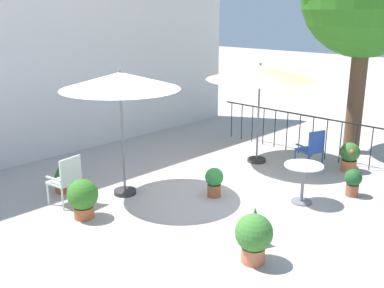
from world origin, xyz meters
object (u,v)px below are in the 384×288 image
(potted_plant_3, at_px, (353,181))
(potted_plant_4, at_px, (254,236))
(potted_plant_7, at_px, (83,197))
(cafe_table_0, at_px, (303,176))
(potted_plant_5, at_px, (214,181))
(patio_chair_1, at_px, (67,178))
(potted_plant_0, at_px, (62,175))
(patio_chair_0, at_px, (312,148))
(potted_plant_2, at_px, (255,225))
(patio_umbrella_1, at_px, (120,82))
(potted_plant_1, at_px, (349,156))
(patio_umbrella_0, at_px, (260,73))

(potted_plant_3, xyz_separation_m, potted_plant_4, (-3.32, -0.08, 0.11))
(potted_plant_3, relative_size, potted_plant_7, 0.77)
(cafe_table_0, height_order, potted_plant_3, cafe_table_0)
(potted_plant_5, bearing_deg, patio_chair_1, 142.30)
(potted_plant_7, bearing_deg, potted_plant_3, -34.85)
(cafe_table_0, xyz_separation_m, potted_plant_0, (-2.85, 3.71, -0.16))
(cafe_table_0, xyz_separation_m, potted_plant_5, (-0.92, 1.39, -0.20))
(patio_chair_0, xyz_separation_m, potted_plant_2, (-3.68, -1.13, -0.20))
(patio_umbrella_1, height_order, potted_plant_5, patio_umbrella_1)
(potted_plant_1, xyz_separation_m, potted_plant_7, (-5.50, 2.22, 0.02))
(patio_chair_1, distance_m, potted_plant_1, 6.12)
(potted_plant_1, height_order, potted_plant_2, potted_plant_1)
(potted_plant_2, bearing_deg, potted_plant_5, 59.73)
(potted_plant_0, height_order, potted_plant_7, potted_plant_7)
(patio_chair_1, distance_m, potted_plant_3, 5.46)
(patio_umbrella_1, distance_m, potted_plant_4, 3.82)
(patio_umbrella_1, bearing_deg, potted_plant_2, -87.32)
(potted_plant_1, height_order, potted_plant_7, potted_plant_7)
(cafe_table_0, height_order, potted_plant_2, cafe_table_0)
(potted_plant_3, distance_m, potted_plant_5, 2.70)
(potted_plant_3, bearing_deg, patio_chair_0, 59.82)
(patio_umbrella_0, xyz_separation_m, potted_plant_1, (0.90, -1.89, -1.76))
(patio_umbrella_0, height_order, potted_plant_4, patio_umbrella_0)
(patio_umbrella_1, bearing_deg, potted_plant_3, -47.18)
(potted_plant_1, height_order, potted_plant_3, potted_plant_1)
(potted_plant_3, distance_m, potted_plant_7, 5.12)
(potted_plant_3, bearing_deg, potted_plant_1, 28.38)
(patio_chair_0, height_order, potted_plant_7, patio_chair_0)
(potted_plant_0, xyz_separation_m, potted_plant_2, (0.93, -4.02, -0.04))
(patio_chair_1, bearing_deg, potted_plant_1, -28.46)
(patio_umbrella_1, bearing_deg, potted_plant_1, -30.69)
(patio_chair_1, bearing_deg, potted_plant_0, 67.35)
(patio_umbrella_1, height_order, cafe_table_0, patio_umbrella_1)
(potted_plant_3, bearing_deg, patio_chair_1, 138.45)
(potted_plant_5, bearing_deg, potted_plant_2, -120.27)
(patio_umbrella_1, distance_m, potted_plant_3, 4.86)
(potted_plant_0, relative_size, potted_plant_2, 1.08)
(patio_chair_1, xyz_separation_m, potted_plant_1, (5.38, -2.92, -0.16))
(patio_umbrella_0, bearing_deg, cafe_table_0, -123.74)
(patio_chair_1, distance_m, potted_plant_0, 0.70)
(potted_plant_4, relative_size, potted_plant_5, 1.28)
(cafe_table_0, relative_size, potted_plant_1, 1.13)
(patio_chair_1, xyz_separation_m, potted_plant_0, (0.26, 0.63, -0.17))
(potted_plant_4, height_order, potted_plant_7, potted_plant_4)
(potted_plant_3, bearing_deg, potted_plant_0, 131.97)
(potted_plant_4, bearing_deg, potted_plant_1, 9.57)
(potted_plant_4, bearing_deg, patio_chair_0, 19.24)
(patio_chair_0, bearing_deg, potted_plant_5, 168.01)
(potted_plant_3, bearing_deg, potted_plant_5, 134.51)
(potted_plant_0, distance_m, potted_plant_5, 3.01)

